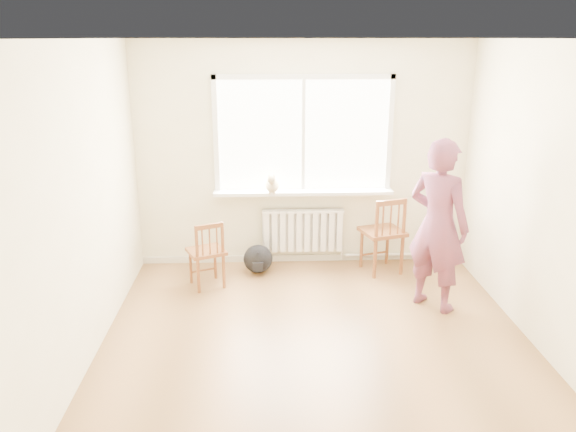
{
  "coord_description": "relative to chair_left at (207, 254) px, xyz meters",
  "views": [
    {
      "loc": [
        -0.47,
        -4.37,
        2.71
      ],
      "look_at": [
        -0.23,
        1.2,
        0.93
      ],
      "focal_mm": 35.0,
      "sensor_mm": 36.0,
      "label": 1
    }
  ],
  "objects": [
    {
      "name": "ceiling",
      "position": [
        1.11,
        -1.5,
        2.3
      ],
      "size": [
        4.5,
        4.5,
        0.0
      ],
      "primitive_type": "plane",
      "rotation": [
        3.14,
        0.0,
        0.0
      ],
      "color": "white",
      "rests_on": "back_wall"
    },
    {
      "name": "windowsill",
      "position": [
        1.11,
        0.64,
        0.53
      ],
      "size": [
        2.15,
        0.22,
        0.04
      ],
      "primitive_type": "cube",
      "color": "white",
      "rests_on": "back_wall"
    },
    {
      "name": "person",
      "position": [
        2.4,
        -0.57,
        0.5
      ],
      "size": [
        0.76,
        0.77,
        1.79
      ],
      "primitive_type": "imported",
      "rotation": [
        0.0,
        0.0,
        2.34
      ],
      "color": "#D14571",
      "rests_on": "floor"
    },
    {
      "name": "chair_right",
      "position": [
        2.06,
        0.33,
        0.08
      ],
      "size": [
        0.57,
        0.56,
        0.94
      ],
      "rotation": [
        0.0,
        0.0,
        3.43
      ],
      "color": "brown",
      "rests_on": "floor"
    },
    {
      "name": "baseboard",
      "position": [
        1.11,
        0.73,
        -0.36
      ],
      "size": [
        4.0,
        0.03,
        0.08
      ],
      "primitive_type": "cube",
      "color": "beige",
      "rests_on": "ground"
    },
    {
      "name": "heating_pipe",
      "position": [
        2.36,
        0.69,
        -0.32
      ],
      "size": [
        1.4,
        0.04,
        0.04
      ],
      "primitive_type": "cylinder",
      "rotation": [
        0.0,
        1.57,
        0.0
      ],
      "color": "silver",
      "rests_on": "back_wall"
    },
    {
      "name": "cat",
      "position": [
        0.74,
        0.55,
        0.66
      ],
      "size": [
        0.19,
        0.38,
        0.26
      ],
      "rotation": [
        0.0,
        0.0,
        -0.08
      ],
      "color": "beige",
      "rests_on": "windowsill"
    },
    {
      "name": "back_wall",
      "position": [
        1.11,
        0.75,
        0.95
      ],
      "size": [
        4.0,
        0.01,
        2.7
      ],
      "primitive_type": "cube",
      "color": "#F2E8C2",
      "rests_on": "ground"
    },
    {
      "name": "floor",
      "position": [
        1.11,
        -1.5,
        -0.4
      ],
      "size": [
        4.5,
        4.5,
        0.0
      ],
      "primitive_type": "plane",
      "color": "#996B3E",
      "rests_on": "ground"
    },
    {
      "name": "backpack",
      "position": [
        0.56,
        0.38,
        -0.22
      ],
      "size": [
        0.37,
        0.3,
        0.35
      ],
      "primitive_type": "ellipsoid",
      "rotation": [
        0.0,
        0.0,
        0.1
      ],
      "color": "black",
      "rests_on": "floor"
    },
    {
      "name": "radiator",
      "position": [
        1.11,
        0.66,
        0.04
      ],
      "size": [
        1.0,
        0.12,
        0.55
      ],
      "color": "white",
      "rests_on": "back_wall"
    },
    {
      "name": "window",
      "position": [
        1.11,
        0.72,
        1.27
      ],
      "size": [
        2.12,
        0.05,
        1.42
      ],
      "color": "white",
      "rests_on": "back_wall"
    },
    {
      "name": "chair_left",
      "position": [
        0.0,
        0.0,
        0.0
      ],
      "size": [
        0.5,
        0.49,
        0.78
      ],
      "rotation": [
        0.0,
        0.0,
        3.55
      ],
      "color": "brown",
      "rests_on": "floor"
    }
  ]
}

